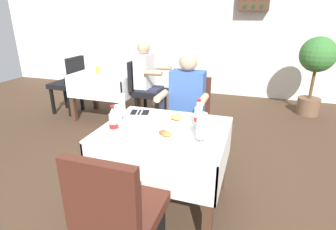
{
  "coord_description": "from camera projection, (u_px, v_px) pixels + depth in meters",
  "views": [
    {
      "loc": [
        0.61,
        -1.89,
        1.62
      ],
      "look_at": [
        -0.06,
        0.14,
        0.82
      ],
      "focal_mm": 28.79,
      "sensor_mm": 36.0,
      "label": 1
    }
  ],
  "objects": [
    {
      "name": "background_dining_table",
      "position": [
        106.0,
        85.0,
        4.35
      ],
      "size": [
        0.97,
        0.76,
        0.74
      ],
      "color": "white",
      "rests_on": "ground"
    },
    {
      "name": "plate_near_camera",
      "position": [
        165.0,
        135.0,
        2.07
      ],
      "size": [
        0.24,
        0.24,
        0.04
      ],
      "color": "white",
      "rests_on": "main_dining_table"
    },
    {
      "name": "back_wall",
      "position": [
        229.0,
        20.0,
        5.34
      ],
      "size": [
        11.0,
        0.12,
        3.02
      ],
      "primitive_type": "cube",
      "color": "silver",
      "rests_on": "ground"
    },
    {
      "name": "cola_bottle_primary",
      "position": [
        113.0,
        122.0,
        2.06
      ],
      "size": [
        0.06,
        0.06,
        0.24
      ],
      "color": "silver",
      "rests_on": "main_dining_table"
    },
    {
      "name": "chair_far_diner_seat",
      "position": [
        188.0,
        116.0,
        3.02
      ],
      "size": [
        0.44,
        0.5,
        0.97
      ],
      "color": "#4C2319",
      "rests_on": "ground"
    },
    {
      "name": "cola_bottle_secondary",
      "position": [
        198.0,
        116.0,
        2.19
      ],
      "size": [
        0.07,
        0.07,
        0.25
      ],
      "color": "silver",
      "rests_on": "main_dining_table"
    },
    {
      "name": "seated_diner_far",
      "position": [
        186.0,
        105.0,
        2.87
      ],
      "size": [
        0.5,
        0.46,
        1.26
      ],
      "color": "#282D42",
      "rests_on": "ground"
    },
    {
      "name": "beer_glass_middle",
      "position": [
        202.0,
        128.0,
        1.94
      ],
      "size": [
        0.08,
        0.08,
        0.23
      ],
      "color": "white",
      "rests_on": "main_dining_table"
    },
    {
      "name": "background_patron",
      "position": [
        148.0,
        78.0,
        4.08
      ],
      "size": [
        0.46,
        0.5,
        1.26
      ],
      "color": "#282D42",
      "rests_on": "ground"
    },
    {
      "name": "chair_near_camera_side",
      "position": [
        118.0,
        211.0,
        1.56
      ],
      "size": [
        0.44,
        0.5,
        0.97
      ],
      "color": "#4C2319",
      "rests_on": "ground"
    },
    {
      "name": "potted_plant_corner",
      "position": [
        316.0,
        64.0,
        4.36
      ],
      "size": [
        0.56,
        0.56,
        1.3
      ],
      "color": "brown",
      "rests_on": "ground"
    },
    {
      "name": "beer_glass_right",
      "position": [
        122.0,
        106.0,
        2.39
      ],
      "size": [
        0.07,
        0.07,
        0.23
      ],
      "color": "white",
      "rests_on": "main_dining_table"
    },
    {
      "name": "plate_far_diner",
      "position": [
        177.0,
        119.0,
        2.36
      ],
      "size": [
        0.26,
        0.26,
        0.07
      ],
      "color": "white",
      "rests_on": "main_dining_table"
    },
    {
      "name": "napkin_cutlery_set",
      "position": [
        140.0,
        112.0,
        2.57
      ],
      "size": [
        0.2,
        0.2,
        0.01
      ],
      "color": "black",
      "rests_on": "main_dining_table"
    },
    {
      "name": "background_table_tumbler",
      "position": [
        98.0,
        70.0,
        4.23
      ],
      "size": [
        0.06,
        0.06,
        0.11
      ],
      "primitive_type": "cylinder",
      "color": "gold",
      "rests_on": "background_dining_table"
    },
    {
      "name": "background_chair_left",
      "position": [
        69.0,
        81.0,
        4.56
      ],
      "size": [
        0.5,
        0.44,
        0.97
      ],
      "color": "black",
      "rests_on": "ground"
    },
    {
      "name": "background_chair_right",
      "position": [
        145.0,
        88.0,
        4.15
      ],
      "size": [
        0.5,
        0.44,
        0.97
      ],
      "color": "black",
      "rests_on": "ground"
    },
    {
      "name": "ground_plane",
      "position": [
        169.0,
        206.0,
        2.43
      ],
      "size": [
        11.0,
        11.0,
        0.0
      ],
      "primitive_type": "plane",
      "color": "#473323"
    },
    {
      "name": "main_dining_table",
      "position": [
        164.0,
        147.0,
        2.28
      ],
      "size": [
        1.03,
        0.86,
        0.74
      ],
      "color": "white",
      "rests_on": "ground"
    },
    {
      "name": "beer_glass_left",
      "position": [
        118.0,
        117.0,
        2.19
      ],
      "size": [
        0.07,
        0.07,
        0.2
      ],
      "color": "white",
      "rests_on": "main_dining_table"
    }
  ]
}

